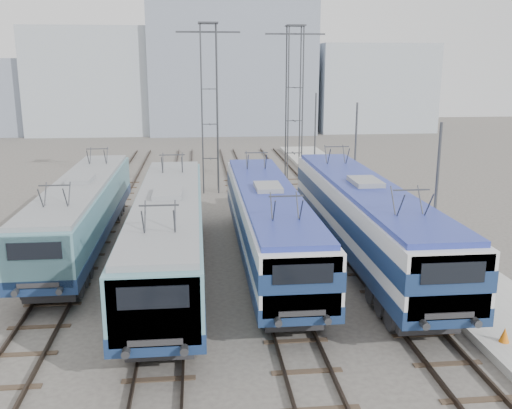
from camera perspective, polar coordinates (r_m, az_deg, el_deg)
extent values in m
plane|color=#514C47|center=(21.59, -2.94, -11.37)|extent=(160.00, 160.00, 0.00)
cube|color=#9E9E99|center=(31.03, 15.43, -3.63)|extent=(4.00, 70.00, 0.30)
cube|color=navy|center=(30.17, -16.82, -1.87)|extent=(2.75, 17.35, 0.58)
cube|color=teal|center=(29.89, -16.97, 0.26)|extent=(2.70, 17.35, 1.73)
cube|color=teal|center=(22.12, -20.93, -5.21)|extent=(2.48, 0.67, 1.97)
cube|color=gray|center=(29.69, -17.10, 2.07)|extent=(2.48, 16.65, 0.19)
cube|color=#262628|center=(25.01, -19.12, -7.02)|extent=(2.02, 3.47, 0.65)
cube|color=#262628|center=(35.86, -15.06, -0.50)|extent=(2.02, 3.47, 0.65)
cube|color=navy|center=(25.31, -8.63, -4.26)|extent=(2.89, 18.26, 0.61)
cube|color=teal|center=(24.96, -8.73, -1.61)|extent=(2.84, 18.26, 1.83)
cube|color=teal|center=(16.75, -10.08, -10.18)|extent=(2.61, 0.71, 2.07)
cube|color=gray|center=(24.72, -8.81, 0.66)|extent=(2.61, 17.53, 0.20)
cube|color=#262628|center=(19.93, -9.33, -11.77)|extent=(2.13, 3.65, 0.68)
cube|color=#262628|center=(31.35, -8.09, -2.15)|extent=(2.13, 3.65, 0.68)
cube|color=navy|center=(26.73, 1.19, -3.21)|extent=(2.81, 17.74, 0.59)
cube|color=silver|center=(26.41, 1.20, -0.75)|extent=(2.76, 17.74, 1.77)
cube|color=navy|center=(26.42, 1.20, -0.86)|extent=(2.80, 17.76, 0.69)
cube|color=silver|center=(18.44, 4.49, -7.92)|extent=(2.54, 0.69, 2.01)
cube|color=navy|center=(26.18, 1.21, 1.34)|extent=(2.54, 17.03, 0.20)
cube|color=#262628|center=(21.49, 3.14, -9.69)|extent=(2.07, 3.55, 0.67)
cube|color=#262628|center=(32.58, -0.09, -1.42)|extent=(2.07, 3.55, 0.67)
cube|color=navy|center=(27.37, 10.67, -2.89)|extent=(2.97, 18.79, 0.63)
cube|color=silver|center=(27.04, 10.78, -0.34)|extent=(2.92, 18.79, 1.88)
cube|color=navy|center=(27.05, 10.78, -0.45)|extent=(2.96, 18.81, 0.73)
cube|color=silver|center=(19.02, 18.51, -7.51)|extent=(2.69, 0.73, 2.13)
cube|color=navy|center=(26.81, 10.88, 1.82)|extent=(2.69, 18.04, 0.21)
cube|color=#262628|center=(22.05, 15.19, -9.46)|extent=(2.19, 3.76, 0.70)
cube|color=#262628|center=(33.40, 7.60, -1.12)|extent=(2.19, 3.76, 0.70)
cylinder|color=#3F4247|center=(41.10, -5.42, 9.30)|extent=(0.10, 0.10, 12.00)
cylinder|color=#3F4247|center=(41.12, -3.87, 9.34)|extent=(0.10, 0.10, 12.00)
cylinder|color=#3F4247|center=(42.20, -5.44, 9.42)|extent=(0.10, 0.10, 12.00)
cylinder|color=#3F4247|center=(42.22, -3.93, 9.45)|extent=(0.10, 0.10, 12.00)
cube|color=#3F4247|center=(41.59, -4.81, 16.81)|extent=(4.50, 0.12, 0.12)
cylinder|color=#3F4247|center=(43.64, 3.24, 9.60)|extent=(0.10, 0.10, 12.00)
cylinder|color=#3F4247|center=(43.82, 4.68, 9.60)|extent=(0.10, 0.10, 12.00)
cylinder|color=#3F4247|center=(44.72, 3.01, 9.71)|extent=(0.10, 0.10, 12.00)
cylinder|color=#3F4247|center=(44.90, 4.42, 9.70)|extent=(0.10, 0.10, 12.00)
cube|color=#3F4247|center=(44.21, 3.95, 16.65)|extent=(4.50, 0.12, 0.12)
cylinder|color=#3F4247|center=(24.21, 17.46, -0.41)|extent=(0.12, 0.12, 7.00)
cylinder|color=#3F4247|center=(35.31, 9.87, 4.34)|extent=(0.12, 0.12, 7.00)
cylinder|color=#3F4247|center=(46.86, 5.92, 6.77)|extent=(0.12, 0.12, 7.00)
cone|color=#D1660F|center=(20.87, 23.60, -11.85)|extent=(0.34, 0.34, 0.50)
cube|color=#A5B0B9|center=(82.60, -15.33, 11.81)|extent=(18.00, 12.00, 14.00)
cube|color=gray|center=(81.67, -2.50, 13.66)|extent=(22.00, 14.00, 18.00)
cube|color=#A5B0B9|center=(85.31, 11.33, 11.40)|extent=(16.00, 12.00, 12.00)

